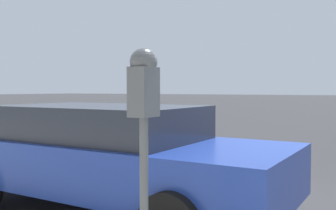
# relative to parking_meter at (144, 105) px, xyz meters

# --- Properties ---
(parking_meter) EXTENTS (0.21, 0.19, 1.66)m
(parking_meter) POSITION_rel_parking_meter_xyz_m (0.00, 0.00, 0.00)
(parking_meter) COLOR #4C5156
(parking_meter) RESTS_ON sidewalk
(car_blue) EXTENTS (2.04, 4.54, 1.34)m
(car_blue) POSITION_rel_parking_meter_xyz_m (1.71, 1.68, -0.71)
(car_blue) COLOR navy
(car_blue) RESTS_ON ground_plane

